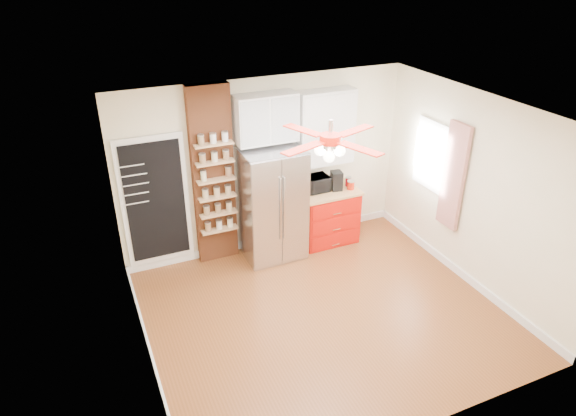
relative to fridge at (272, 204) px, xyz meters
name	(u,v)px	position (x,y,z in m)	size (l,w,h in m)	color
floor	(323,313)	(0.05, -1.63, -0.88)	(4.50, 4.50, 0.00)	brown
ceiling	(331,115)	(0.05, -1.63, 1.83)	(4.50, 4.50, 0.00)	white
wall_back	(266,166)	(0.05, 0.37, 0.48)	(4.50, 0.02, 2.70)	#F9EEC9
wall_front	(432,325)	(0.05, -3.63, 0.48)	(4.50, 0.02, 2.70)	#F9EEC9
wall_left	(136,266)	(-2.20, -1.63, 0.48)	(0.02, 4.00, 2.70)	#F9EEC9
wall_right	(474,192)	(2.30, -1.63, 0.48)	(0.02, 4.00, 2.70)	#F9EEC9
chalkboard	(156,201)	(-1.65, 0.33, 0.23)	(0.95, 0.05, 1.95)	white
brick_pillar	(213,177)	(-0.80, 0.29, 0.48)	(0.60, 0.16, 2.70)	brown
fridge	(272,204)	(0.00, 0.00, 0.00)	(0.90, 0.70, 1.75)	silver
upper_glass_cabinet	(266,118)	(0.00, 0.20, 1.27)	(0.90, 0.35, 0.70)	white
red_cabinet	(327,215)	(0.97, 0.05, -0.42)	(0.94, 0.64, 0.90)	red
upper_shelf_unit	(325,128)	(0.97, 0.22, 1.00)	(0.90, 0.30, 1.15)	white
window	(433,156)	(2.28, -0.73, 0.68)	(0.04, 0.75, 1.05)	white
curtain	(453,176)	(2.23, -1.28, 0.57)	(0.06, 0.40, 1.55)	#B32517
ceiling_fan	(330,139)	(0.05, -1.63, 1.55)	(1.40, 1.40, 0.44)	silver
toaster_oven	(314,184)	(0.76, 0.11, 0.15)	(0.44, 0.30, 0.25)	black
coffee_maker	(336,181)	(1.10, 0.03, 0.18)	(0.16, 0.19, 0.30)	black
canister_left	(351,185)	(1.31, -0.05, 0.09)	(0.11, 0.11, 0.13)	red
canister_right	(348,182)	(1.34, 0.07, 0.10)	(0.09, 0.09, 0.14)	#A10813
pantry_jar_oats	(203,176)	(-0.97, 0.17, 0.57)	(0.08, 0.08, 0.14)	beige
pantry_jar_beans	(228,172)	(-0.60, 0.17, 0.57)	(0.09, 0.09, 0.14)	#8C6447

